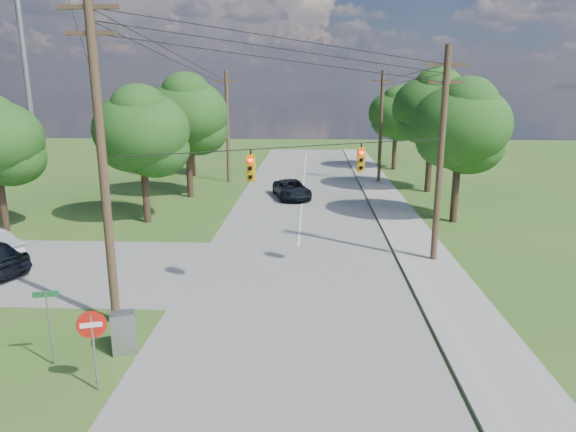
{
  "coord_description": "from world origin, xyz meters",
  "views": [
    {
      "loc": [
        2.64,
        -17.01,
        8.59
      ],
      "look_at": [
        1.65,
        5.0,
        3.03
      ],
      "focal_mm": 32.0,
      "sensor_mm": 36.0,
      "label": 1
    }
  ],
  "objects_px": {
    "pole_ne": "(441,154)",
    "pole_north_e": "(381,126)",
    "car_main_north": "(292,189)",
    "do_not_enter_sign": "(92,333)",
    "pole_sw": "(102,157)",
    "pole_north_w": "(227,126)",
    "control_cabinet": "(123,332)"
  },
  "relations": [
    {
      "from": "pole_north_e",
      "to": "do_not_enter_sign",
      "type": "distance_m",
      "value": 36.34
    },
    {
      "from": "pole_north_w",
      "to": "control_cabinet",
      "type": "distance_m",
      "value": 32.11
    },
    {
      "from": "pole_ne",
      "to": "pole_north_e",
      "type": "xyz_separation_m",
      "value": [
        -0.0,
        22.0,
        -0.34
      ]
    },
    {
      "from": "do_not_enter_sign",
      "to": "car_main_north",
      "type": "bearing_deg",
      "value": 64.39
    },
    {
      "from": "pole_ne",
      "to": "do_not_enter_sign",
      "type": "xyz_separation_m",
      "value": [
        -12.4,
        -12.0,
        -3.66
      ]
    },
    {
      "from": "pole_sw",
      "to": "do_not_enter_sign",
      "type": "distance_m",
      "value": 6.33
    },
    {
      "from": "pole_north_w",
      "to": "pole_sw",
      "type": "bearing_deg",
      "value": -89.23
    },
    {
      "from": "car_main_north",
      "to": "do_not_enter_sign",
      "type": "bearing_deg",
      "value": -114.55
    },
    {
      "from": "control_cabinet",
      "to": "do_not_enter_sign",
      "type": "xyz_separation_m",
      "value": [
        -0.0,
        -2.23,
        1.1
      ]
    },
    {
      "from": "car_main_north",
      "to": "pole_sw",
      "type": "bearing_deg",
      "value": -119.12
    },
    {
      "from": "pole_north_e",
      "to": "pole_sw",
      "type": "bearing_deg",
      "value": -114.52
    },
    {
      "from": "do_not_enter_sign",
      "to": "pole_north_e",
      "type": "bearing_deg",
      "value": 54.23
    },
    {
      "from": "pole_sw",
      "to": "do_not_enter_sign",
      "type": "relative_size",
      "value": 4.81
    },
    {
      "from": "pole_ne",
      "to": "control_cabinet",
      "type": "distance_m",
      "value": 16.49
    },
    {
      "from": "pole_north_e",
      "to": "car_main_north",
      "type": "height_order",
      "value": "pole_north_e"
    },
    {
      "from": "pole_sw",
      "to": "pole_ne",
      "type": "relative_size",
      "value": 1.14
    },
    {
      "from": "pole_north_e",
      "to": "pole_north_w",
      "type": "relative_size",
      "value": 1.0
    },
    {
      "from": "pole_sw",
      "to": "pole_north_w",
      "type": "relative_size",
      "value": 1.2
    },
    {
      "from": "control_cabinet",
      "to": "do_not_enter_sign",
      "type": "distance_m",
      "value": 2.49
    },
    {
      "from": "pole_north_w",
      "to": "control_cabinet",
      "type": "xyz_separation_m",
      "value": [
        1.5,
        -31.77,
        -4.43
      ]
    },
    {
      "from": "pole_ne",
      "to": "do_not_enter_sign",
      "type": "bearing_deg",
      "value": -135.93
    },
    {
      "from": "pole_north_w",
      "to": "do_not_enter_sign",
      "type": "relative_size",
      "value": 4.01
    },
    {
      "from": "pole_north_e",
      "to": "pole_ne",
      "type": "bearing_deg",
      "value": -90.0
    },
    {
      "from": "pole_north_e",
      "to": "car_main_north",
      "type": "distance_m",
      "value": 11.48
    },
    {
      "from": "pole_sw",
      "to": "control_cabinet",
      "type": "height_order",
      "value": "pole_sw"
    },
    {
      "from": "pole_north_e",
      "to": "control_cabinet",
      "type": "xyz_separation_m",
      "value": [
        -12.4,
        -31.77,
        -4.43
      ]
    },
    {
      "from": "car_main_north",
      "to": "pole_ne",
      "type": "bearing_deg",
      "value": -77.0
    },
    {
      "from": "pole_ne",
      "to": "pole_north_e",
      "type": "relative_size",
      "value": 1.05
    },
    {
      "from": "pole_north_e",
      "to": "do_not_enter_sign",
      "type": "height_order",
      "value": "pole_north_e"
    },
    {
      "from": "car_main_north",
      "to": "do_not_enter_sign",
      "type": "distance_m",
      "value": 27.18
    },
    {
      "from": "pole_north_w",
      "to": "do_not_enter_sign",
      "type": "distance_m",
      "value": 34.2
    },
    {
      "from": "car_main_north",
      "to": "do_not_enter_sign",
      "type": "height_order",
      "value": "do_not_enter_sign"
    }
  ]
}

